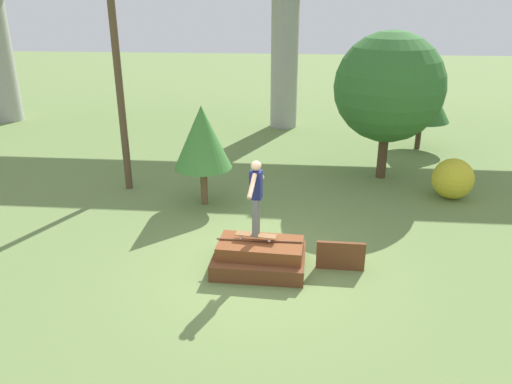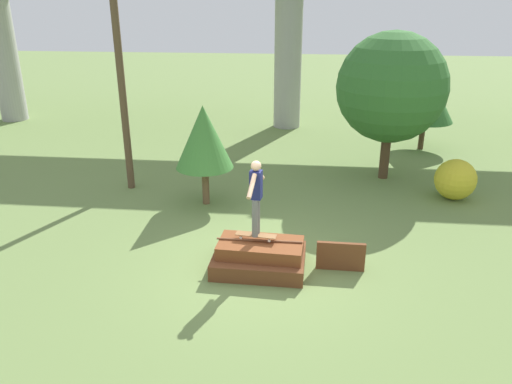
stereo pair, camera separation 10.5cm
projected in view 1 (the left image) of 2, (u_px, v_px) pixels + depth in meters
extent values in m
plane|color=olive|center=(259.00, 267.00, 10.15)|extent=(80.00, 80.00, 0.00)
cube|color=brown|center=(259.00, 260.00, 10.09)|extent=(1.86, 1.41, 0.32)
cube|color=brown|center=(261.00, 248.00, 9.95)|extent=(1.73, 0.97, 0.27)
cylinder|color=brown|center=(259.00, 240.00, 9.92)|extent=(1.72, 0.04, 0.04)
cube|color=brown|center=(341.00, 256.00, 9.98)|extent=(0.97, 0.11, 0.60)
cube|color=brown|center=(256.00, 235.00, 9.93)|extent=(0.84, 0.31, 0.01)
cylinder|color=silver|center=(271.00, 237.00, 9.97)|extent=(0.06, 0.04, 0.05)
cylinder|color=silver|center=(269.00, 241.00, 9.81)|extent=(0.06, 0.04, 0.05)
cylinder|color=silver|center=(243.00, 234.00, 10.09)|extent=(0.06, 0.04, 0.05)
cylinder|color=silver|center=(241.00, 238.00, 9.93)|extent=(0.06, 0.04, 0.05)
cylinder|color=slate|center=(257.00, 215.00, 9.86)|extent=(0.12, 0.12, 0.78)
cylinder|color=slate|center=(255.00, 218.00, 9.71)|extent=(0.12, 0.12, 0.78)
cube|color=#191E51|center=(256.00, 185.00, 9.54)|extent=(0.25, 0.24, 0.56)
sphere|color=tan|center=(256.00, 166.00, 9.40)|extent=(0.20, 0.20, 0.20)
cylinder|color=tan|center=(260.00, 175.00, 9.81)|extent=(0.16, 0.51, 0.37)
cylinder|color=tan|center=(252.00, 186.00, 9.20)|extent=(0.16, 0.51, 0.37)
cylinder|color=#9E9E99|center=(285.00, 47.00, 19.93)|extent=(1.10, 1.10, 6.45)
cylinder|color=brown|center=(118.00, 70.00, 13.12)|extent=(0.20, 0.20, 6.66)
cylinder|color=#4C3823|center=(418.00, 134.00, 17.87)|extent=(0.19, 0.19, 1.03)
cone|color=#336B2D|center=(423.00, 96.00, 17.37)|extent=(1.95, 1.95, 1.73)
cylinder|color=#4C3823|center=(382.00, 155.00, 14.95)|extent=(0.28, 0.28, 1.39)
sphere|color=#336B2D|center=(389.00, 87.00, 14.20)|extent=(3.14, 3.14, 3.14)
cylinder|color=brown|center=(204.00, 186.00, 13.08)|extent=(0.18, 0.18, 1.02)
cone|color=#428438|center=(202.00, 137.00, 12.60)|extent=(1.49, 1.49, 1.61)
sphere|color=gold|center=(453.00, 179.00, 13.46)|extent=(1.10, 1.10, 1.10)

